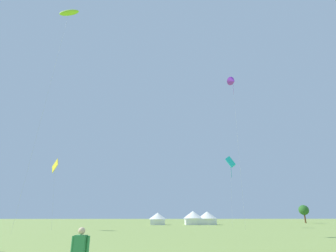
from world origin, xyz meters
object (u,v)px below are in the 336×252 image
at_px(kite_lime_parafoil, 69,13).
at_px(festival_tent_right, 158,218).
at_px(kite_cyan_box, 230,162).
at_px(tree_distant_left, 304,210).
at_px(kite_purple_delta, 233,81).
at_px(festival_tent_center, 207,217).
at_px(festival_tent_left, 193,217).
at_px(kite_yellow_diamond, 55,166).

relative_size(kite_lime_parafoil, festival_tent_right, 8.04).
xyz_separation_m(kite_cyan_box, kite_lime_parafoil, (-30.20, -16.70, 21.76)).
xyz_separation_m(festival_tent_right, tree_distant_left, (44.26, 12.93, 2.14)).
height_order(kite_purple_delta, festival_tent_right, kite_purple_delta).
height_order(kite_purple_delta, festival_tent_center, kite_purple_delta).
bearing_deg(kite_cyan_box, festival_tent_right, 133.25).
bearing_deg(tree_distant_left, kite_cyan_box, -135.82).
bearing_deg(festival_tent_left, festival_tent_right, 180.00).
xyz_separation_m(kite_purple_delta, kite_lime_parafoil, (-29.33, -7.94, 7.91)).
xyz_separation_m(kite_yellow_diamond, kite_cyan_box, (32.13, 8.38, 2.57)).
bearing_deg(festival_tent_center, festival_tent_right, 180.00).
bearing_deg(festival_tent_right, kite_purple_delta, -60.38).
xyz_separation_m(kite_purple_delta, festival_tent_right, (-13.92, 24.47, -24.83)).
bearing_deg(festival_tent_center, kite_purple_delta, -86.34).
height_order(kite_cyan_box, festival_tent_right, kite_cyan_box).
bearing_deg(kite_cyan_box, tree_distant_left, 44.18).
relative_size(kite_yellow_diamond, festival_tent_right, 2.59).
distance_m(festival_tent_left, tree_distant_left, 37.78).
distance_m(kite_purple_delta, festival_tent_right, 37.54).
relative_size(kite_lime_parafoil, festival_tent_left, 7.01).
bearing_deg(kite_cyan_box, festival_tent_left, 110.78).
distance_m(kite_yellow_diamond, festival_tent_center, 39.12).
relative_size(kite_purple_delta, festival_tent_left, 5.51).
height_order(kite_lime_parafoil, tree_distant_left, kite_lime_parafoil).
bearing_deg(festival_tent_left, kite_cyan_box, -69.22).
distance_m(kite_purple_delta, festival_tent_center, 34.78).
relative_size(festival_tent_center, tree_distant_left, 0.92).
distance_m(kite_yellow_diamond, tree_distant_left, 72.15).
height_order(kite_yellow_diamond, festival_tent_right, kite_yellow_diamond).
relative_size(kite_purple_delta, festival_tent_right, 6.32).
xyz_separation_m(kite_yellow_diamond, kite_purple_delta, (31.27, -0.38, 16.42)).
xyz_separation_m(kite_cyan_box, tree_distant_left, (29.48, 28.64, -8.84)).
bearing_deg(festival_tent_left, kite_lime_parafoil, -126.79).
bearing_deg(festival_tent_right, kite_lime_parafoil, -115.44).
height_order(kite_purple_delta, tree_distant_left, kite_purple_delta).
bearing_deg(kite_yellow_diamond, kite_cyan_box, 14.62).
relative_size(kite_cyan_box, festival_tent_right, 3.15).
distance_m(festival_tent_center, tree_distant_left, 34.49).
xyz_separation_m(kite_purple_delta, tree_distant_left, (30.34, 37.41, -22.69)).
height_order(kite_cyan_box, festival_tent_left, kite_cyan_box).
bearing_deg(tree_distant_left, festival_tent_left, -159.95).
xyz_separation_m(kite_yellow_diamond, festival_tent_right, (17.35, 24.09, -8.41)).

